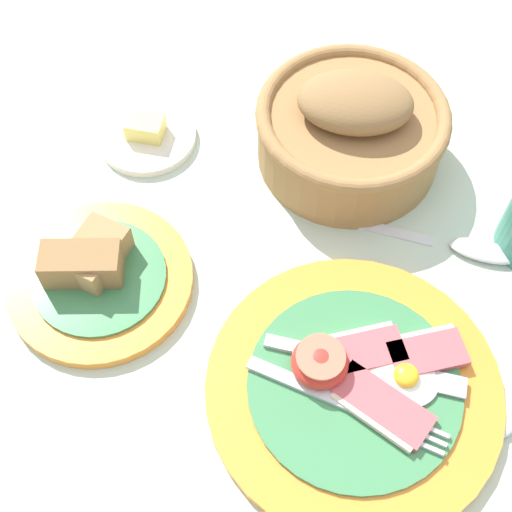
# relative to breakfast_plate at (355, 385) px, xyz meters

# --- Properties ---
(ground_plane) EXTENTS (3.00, 3.00, 0.00)m
(ground_plane) POSITION_rel_breakfast_plate_xyz_m (-0.06, 0.01, -0.01)
(ground_plane) COLOR #B7CCB7
(breakfast_plate) EXTENTS (0.27, 0.27, 0.04)m
(breakfast_plate) POSITION_rel_breakfast_plate_xyz_m (0.00, 0.00, 0.00)
(breakfast_plate) COLOR orange
(breakfast_plate) RESTS_ON ground_plane
(bread_plate) EXTENTS (0.18, 0.18, 0.05)m
(bread_plate) POSITION_rel_breakfast_plate_xyz_m (-0.27, 0.01, 0.00)
(bread_plate) COLOR orange
(bread_plate) RESTS_ON ground_plane
(bread_basket) EXTENTS (0.20, 0.20, 0.11)m
(bread_basket) POSITION_rel_breakfast_plate_xyz_m (-0.10, 0.26, 0.04)
(bread_basket) COLOR olive
(bread_basket) RESTS_ON ground_plane
(butter_dish) EXTENTS (0.11, 0.11, 0.03)m
(butter_dish) POSITION_rel_breakfast_plate_xyz_m (-0.31, 0.19, -0.00)
(butter_dish) COLOR silver
(butter_dish) RESTS_ON ground_plane
(teaspoon_near_cup) EXTENTS (0.19, 0.04, 0.01)m
(teaspoon_near_cup) POSITION_rel_breakfast_plate_xyz_m (0.05, 0.19, -0.01)
(teaspoon_near_cup) COLOR silver
(teaspoon_near_cup) RESTS_ON ground_plane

